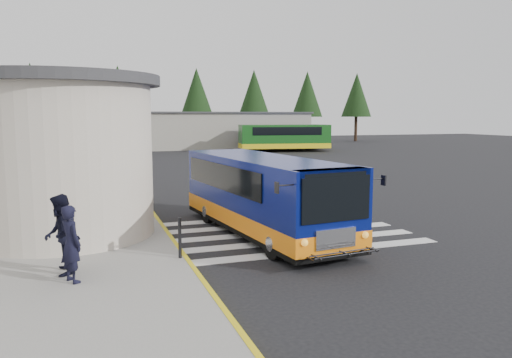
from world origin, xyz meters
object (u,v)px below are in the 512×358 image
object	(u,v)px
pedestrian_b	(60,235)
far_bus_b	(284,137)
pedestrian_a	(71,244)
far_bus_a	(284,136)
transit_bus	(263,198)
bollard	(180,238)

from	to	relation	value
pedestrian_b	far_bus_b	world-z (taller)	far_bus_b
pedestrian_a	far_bus_b	xyz separation A→B (m)	(20.38, 37.33, 0.58)
far_bus_a	far_bus_b	bearing A→B (deg)	160.17
transit_bus	pedestrian_a	world-z (taller)	transit_bus
pedestrian_b	transit_bus	bearing A→B (deg)	116.42
bollard	pedestrian_b	bearing A→B (deg)	-171.01
transit_bus	bollard	bearing A→B (deg)	-149.72
pedestrian_a	far_bus_a	world-z (taller)	far_bus_a
far_bus_a	far_bus_b	world-z (taller)	far_bus_b
far_bus_a	pedestrian_b	bearing A→B (deg)	152.83
pedestrian_b	far_bus_b	xyz separation A→B (m)	(20.62, 36.72, 0.50)
pedestrian_b	far_bus_a	world-z (taller)	far_bus_a
transit_bus	bollard	size ratio (longest dim) A/B	8.53
pedestrian_a	bollard	bearing A→B (deg)	-95.89
pedestrian_a	far_bus_a	xyz separation A→B (m)	(21.31, 39.69, 0.55)
far_bus_a	bollard	bearing A→B (deg)	155.83
transit_bus	pedestrian_a	size ratio (longest dim) A/B	5.23
bollard	far_bus_b	xyz separation A→B (m)	(17.81, 36.27, 0.91)
transit_bus	pedestrian_b	xyz separation A→B (m)	(-5.90, -2.76, -0.10)
transit_bus	far_bus_b	size ratio (longest dim) A/B	0.92
far_bus_b	bollard	bearing A→B (deg)	162.17
transit_bus	pedestrian_a	xyz separation A→B (m)	(-5.66, -3.38, -0.17)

